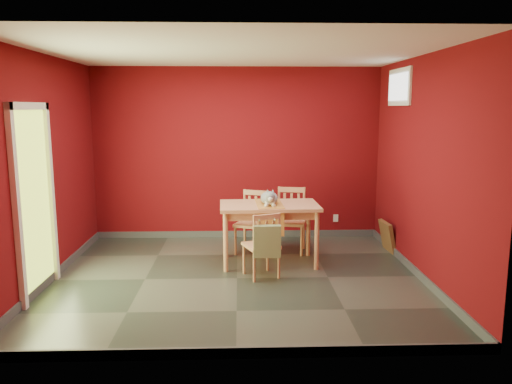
{
  "coord_description": "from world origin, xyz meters",
  "views": [
    {
      "loc": [
        0.03,
        -5.88,
        2.08
      ],
      "look_at": [
        0.25,
        0.45,
        1.0
      ],
      "focal_mm": 35.0,
      "sensor_mm": 36.0,
      "label": 1
    }
  ],
  "objects_px": {
    "picture_frame": "(387,236)",
    "cat": "(269,196)",
    "chair_far_left": "(253,221)",
    "chair_near": "(262,244)",
    "dining_table": "(269,212)",
    "chair_far_right": "(290,219)",
    "tote_bag": "(267,241)"
  },
  "relations": [
    {
      "from": "chair_far_right",
      "to": "chair_near",
      "type": "bearing_deg",
      "value": -112.12
    },
    {
      "from": "dining_table",
      "to": "tote_bag",
      "type": "distance_m",
      "value": 0.78
    },
    {
      "from": "chair_far_left",
      "to": "tote_bag",
      "type": "bearing_deg",
      "value": -83.94
    },
    {
      "from": "chair_near",
      "to": "cat",
      "type": "xyz_separation_m",
      "value": [
        0.11,
        0.54,
        0.51
      ]
    },
    {
      "from": "tote_bag",
      "to": "picture_frame",
      "type": "bearing_deg",
      "value": 34.73
    },
    {
      "from": "chair_near",
      "to": "picture_frame",
      "type": "height_order",
      "value": "chair_near"
    },
    {
      "from": "cat",
      "to": "chair_far_left",
      "type": "bearing_deg",
      "value": 121.13
    },
    {
      "from": "dining_table",
      "to": "chair_far_left",
      "type": "bearing_deg",
      "value": 111.29
    },
    {
      "from": "picture_frame",
      "to": "tote_bag",
      "type": "bearing_deg",
      "value": -145.27
    },
    {
      "from": "chair_far_left",
      "to": "picture_frame",
      "type": "xyz_separation_m",
      "value": [
        1.96,
        -0.01,
        -0.24
      ]
    },
    {
      "from": "picture_frame",
      "to": "cat",
      "type": "bearing_deg",
      "value": -163.09
    },
    {
      "from": "chair_far_left",
      "to": "chair_far_right",
      "type": "distance_m",
      "value": 0.55
    },
    {
      "from": "dining_table",
      "to": "chair_far_right",
      "type": "relative_size",
      "value": 1.43
    },
    {
      "from": "chair_near",
      "to": "cat",
      "type": "distance_m",
      "value": 0.75
    },
    {
      "from": "tote_bag",
      "to": "chair_far_right",
      "type": "bearing_deg",
      "value": 72.69
    },
    {
      "from": "tote_bag",
      "to": "picture_frame",
      "type": "distance_m",
      "value": 2.24
    },
    {
      "from": "dining_table",
      "to": "chair_far_left",
      "type": "height_order",
      "value": "chair_far_left"
    },
    {
      "from": "dining_table",
      "to": "cat",
      "type": "relative_size",
      "value": 2.79
    },
    {
      "from": "tote_bag",
      "to": "chair_near",
      "type": "bearing_deg",
      "value": 103.08
    },
    {
      "from": "dining_table",
      "to": "tote_bag",
      "type": "relative_size",
      "value": 2.92
    },
    {
      "from": "chair_far_left",
      "to": "chair_far_right",
      "type": "relative_size",
      "value": 0.96
    },
    {
      "from": "chair_far_right",
      "to": "tote_bag",
      "type": "xyz_separation_m",
      "value": [
        -0.41,
        -1.33,
        0.04
      ]
    },
    {
      "from": "cat",
      "to": "picture_frame",
      "type": "relative_size",
      "value": 1.06
    },
    {
      "from": "dining_table",
      "to": "tote_bag",
      "type": "bearing_deg",
      "value": -95.32
    },
    {
      "from": "cat",
      "to": "picture_frame",
      "type": "distance_m",
      "value": 1.97
    },
    {
      "from": "cat",
      "to": "chair_near",
      "type": "bearing_deg",
      "value": -91.1
    },
    {
      "from": "chair_far_left",
      "to": "chair_near",
      "type": "bearing_deg",
      "value": -85.23
    },
    {
      "from": "dining_table",
      "to": "chair_far_right",
      "type": "bearing_deg",
      "value": 59.09
    },
    {
      "from": "chair_near",
      "to": "cat",
      "type": "bearing_deg",
      "value": 78.08
    },
    {
      "from": "chair_far_left",
      "to": "dining_table",
      "type": "bearing_deg",
      "value": -68.71
    },
    {
      "from": "dining_table",
      "to": "chair_far_left",
      "type": "xyz_separation_m",
      "value": [
        -0.21,
        0.53,
        -0.25
      ]
    },
    {
      "from": "chair_far_right",
      "to": "cat",
      "type": "distance_m",
      "value": 0.83
    }
  ]
}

